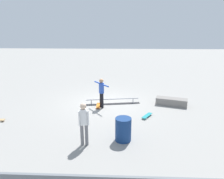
{
  "coord_description": "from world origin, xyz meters",
  "views": [
    {
      "loc": [
        -0.89,
        11.41,
        4.22
      ],
      "look_at": [
        -0.42,
        0.63,
        1.0
      ],
      "focal_mm": 34.29,
      "sensor_mm": 36.0,
      "label": 1
    }
  ],
  "objects_px": {
    "skate_ledge": "(171,102)",
    "skateboard_main": "(98,105)",
    "skater_main": "(101,91)",
    "trash_bin": "(123,129)",
    "bystander_white_shirt": "(84,122)",
    "grind_rail": "(112,102)",
    "loose_skateboard_teal": "(147,116)"
  },
  "relations": [
    {
      "from": "grind_rail",
      "to": "skateboard_main",
      "type": "distance_m",
      "value": 0.88
    },
    {
      "from": "skater_main",
      "to": "trash_bin",
      "type": "xyz_separation_m",
      "value": [
        -1.13,
        3.39,
        -0.47
      ]
    },
    {
      "from": "skate_ledge",
      "to": "trash_bin",
      "type": "height_order",
      "value": "trash_bin"
    },
    {
      "from": "skater_main",
      "to": "bystander_white_shirt",
      "type": "xyz_separation_m",
      "value": [
        0.29,
        3.8,
        0.0
      ]
    },
    {
      "from": "bystander_white_shirt",
      "to": "trash_bin",
      "type": "height_order",
      "value": "bystander_white_shirt"
    },
    {
      "from": "bystander_white_shirt",
      "to": "grind_rail",
      "type": "bearing_deg",
      "value": 70.49
    },
    {
      "from": "skate_ledge",
      "to": "skateboard_main",
      "type": "xyz_separation_m",
      "value": [
        4.01,
        0.43,
        -0.13
      ]
    },
    {
      "from": "skate_ledge",
      "to": "skater_main",
      "type": "relative_size",
      "value": 1.04
    },
    {
      "from": "skater_main",
      "to": "bystander_white_shirt",
      "type": "height_order",
      "value": "bystander_white_shirt"
    },
    {
      "from": "skateboard_main",
      "to": "loose_skateboard_teal",
      "type": "bearing_deg",
      "value": -120.11
    },
    {
      "from": "bystander_white_shirt",
      "to": "loose_skateboard_teal",
      "type": "height_order",
      "value": "bystander_white_shirt"
    },
    {
      "from": "skater_main",
      "to": "bystander_white_shirt",
      "type": "bearing_deg",
      "value": 137.55
    },
    {
      "from": "grind_rail",
      "to": "loose_skateboard_teal",
      "type": "distance_m",
      "value": 2.45
    },
    {
      "from": "skateboard_main",
      "to": "trash_bin",
      "type": "xyz_separation_m",
      "value": [
        -1.32,
        3.48,
        0.38
      ]
    },
    {
      "from": "skater_main",
      "to": "skateboard_main",
      "type": "relative_size",
      "value": 1.97
    },
    {
      "from": "trash_bin",
      "to": "skate_ledge",
      "type": "bearing_deg",
      "value": -124.54
    },
    {
      "from": "skate_ledge",
      "to": "bystander_white_shirt",
      "type": "relative_size",
      "value": 1.01
    },
    {
      "from": "skate_ledge",
      "to": "trash_bin",
      "type": "distance_m",
      "value": 4.76
    },
    {
      "from": "grind_rail",
      "to": "skateboard_main",
      "type": "relative_size",
      "value": 3.83
    },
    {
      "from": "skateboard_main",
      "to": "skate_ledge",
      "type": "bearing_deg",
      "value": -87.21
    },
    {
      "from": "loose_skateboard_teal",
      "to": "trash_bin",
      "type": "bearing_deg",
      "value": -175.16
    },
    {
      "from": "skateboard_main",
      "to": "bystander_white_shirt",
      "type": "relative_size",
      "value": 0.49
    },
    {
      "from": "skate_ledge",
      "to": "skater_main",
      "type": "distance_m",
      "value": 3.93
    },
    {
      "from": "skate_ledge",
      "to": "skater_main",
      "type": "xyz_separation_m",
      "value": [
        3.82,
        0.52,
        0.73
      ]
    },
    {
      "from": "grind_rail",
      "to": "skater_main",
      "type": "relative_size",
      "value": 1.95
    },
    {
      "from": "bystander_white_shirt",
      "to": "loose_skateboard_teal",
      "type": "distance_m",
      "value": 3.79
    },
    {
      "from": "loose_skateboard_teal",
      "to": "skate_ledge",
      "type": "bearing_deg",
      "value": -9.72
    },
    {
      "from": "skate_ledge",
      "to": "trash_bin",
      "type": "relative_size",
      "value": 1.82
    },
    {
      "from": "skate_ledge",
      "to": "skateboard_main",
      "type": "distance_m",
      "value": 4.04
    },
    {
      "from": "grind_rail",
      "to": "bystander_white_shirt",
      "type": "xyz_separation_m",
      "value": [
        0.84,
        4.35,
        0.79
      ]
    },
    {
      "from": "loose_skateboard_teal",
      "to": "skateboard_main",
      "type": "bearing_deg",
      "value": 95.69
    },
    {
      "from": "skater_main",
      "to": "skateboard_main",
      "type": "bearing_deg",
      "value": 25.59
    }
  ]
}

